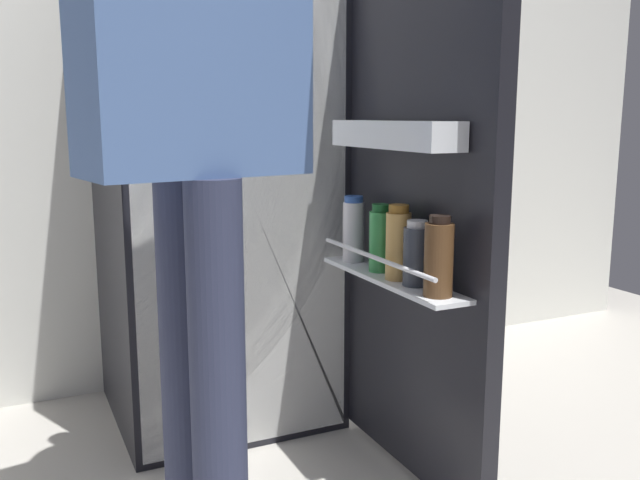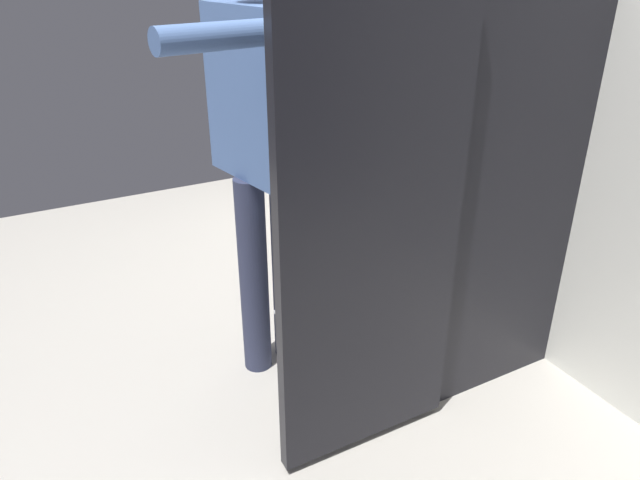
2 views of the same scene
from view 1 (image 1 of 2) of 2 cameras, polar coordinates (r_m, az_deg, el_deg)
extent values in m
cube|color=silver|center=(2.64, -11.60, 16.13)|extent=(4.40, 0.10, 2.56)
cube|color=black|center=(2.27, -8.94, 5.25)|extent=(0.68, 0.65, 1.61)
cube|color=white|center=(1.97, -6.33, 4.55)|extent=(0.64, 0.01, 1.57)
cube|color=white|center=(2.01, -6.78, 5.97)|extent=(0.60, 0.09, 0.01)
cube|color=black|center=(1.82, 8.19, 4.39)|extent=(0.05, 0.67, 1.58)
cube|color=white|center=(1.82, 5.87, -3.19)|extent=(0.11, 0.58, 0.01)
cylinder|color=silver|center=(1.78, 4.52, -1.45)|extent=(0.01, 0.56, 0.01)
cube|color=white|center=(1.77, 6.10, 8.72)|extent=(0.10, 0.49, 0.07)
cylinder|color=brown|center=(1.62, 9.85, -1.66)|extent=(0.07, 0.07, 0.17)
cylinder|color=black|center=(1.60, 9.95, 1.69)|extent=(0.05, 0.05, 0.02)
cylinder|color=tan|center=(1.77, 6.52, -0.52)|extent=(0.06, 0.06, 0.17)
cylinder|color=#996623|center=(1.75, 6.58, 2.60)|extent=(0.05, 0.05, 0.02)
cylinder|color=white|center=(1.98, 2.80, 0.68)|extent=(0.06, 0.06, 0.17)
cylinder|color=#335BB2|center=(1.97, 2.82, 3.42)|extent=(0.05, 0.05, 0.02)
cylinder|color=green|center=(1.86, 5.03, -0.14)|extent=(0.06, 0.06, 0.16)
cylinder|color=#195B28|center=(1.84, 5.07, 2.67)|extent=(0.05, 0.05, 0.02)
cylinder|color=#333842|center=(1.71, 8.04, -1.38)|extent=(0.07, 0.07, 0.15)
cylinder|color=silver|center=(1.70, 8.10, 1.32)|extent=(0.05, 0.05, 0.02)
cylinder|color=#2D334C|center=(1.65, -11.07, -9.91)|extent=(0.12, 0.12, 0.88)
cylinder|color=#2D334C|center=(1.51, -8.48, -11.77)|extent=(0.12, 0.12, 0.88)
cube|color=#4C6BA3|center=(1.48, -10.77, 17.42)|extent=(0.49, 0.29, 0.62)
cylinder|color=#4C6BA3|center=(1.69, -14.04, 15.67)|extent=(0.08, 0.08, 0.59)
camera|label=2|loc=(2.53, 54.04, 20.96)|focal=32.86mm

